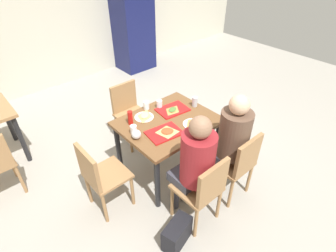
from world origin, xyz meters
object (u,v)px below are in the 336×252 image
at_px(foil_bundle, 136,134).
at_px(pizza_slice_c, 145,116).
at_px(chair_far_side, 129,109).
at_px(plastic_cup_a, 146,105).
at_px(drink_fridge, 133,23).
at_px(tray_red_far, 173,110).
at_px(chair_near_left, 203,188).
at_px(condiment_bottle, 130,118).
at_px(paper_plate_center, 144,117).
at_px(soda_can, 195,102).
at_px(chair_near_right, 238,162).
at_px(plastic_cup_b, 193,131).
at_px(plastic_cup_c, 134,130).
at_px(pizza_slice_b, 173,110).
at_px(person_in_brown_jacket, 230,138).
at_px(paper_plate_near_edge, 193,124).
at_px(person_in_red, 194,162).
at_px(plastic_cup_d, 159,104).
at_px(chair_left_end, 100,175).
at_px(main_table, 168,128).
at_px(tray_red_near, 164,133).
at_px(pizza_slice_a, 167,131).
at_px(pizza_slice_d, 194,122).
at_px(handbag, 177,234).

bearing_deg(foil_bundle, pizza_slice_c, 40.48).
xyz_separation_m(chair_far_side, plastic_cup_a, (-0.03, -0.45, 0.28)).
bearing_deg(drink_fridge, tray_red_far, -116.80).
xyz_separation_m(chair_near_left, condiment_bottle, (-0.08, 1.05, 0.31)).
bearing_deg(drink_fridge, paper_plate_center, -123.37).
relative_size(chair_near_left, soda_can, 7.02).
bearing_deg(plastic_cup_a, chair_near_right, -75.97).
relative_size(plastic_cup_b, plastic_cup_c, 1.00).
bearing_deg(foil_bundle, tray_red_far, 13.15).
height_order(tray_red_far, pizza_slice_b, pizza_slice_b).
xyz_separation_m(person_in_brown_jacket, pizza_slice_c, (-0.42, 0.91, 0.01)).
bearing_deg(foil_bundle, paper_plate_near_edge, -19.20).
height_order(soda_can, foil_bundle, soda_can).
relative_size(person_in_red, plastic_cup_d, 12.67).
relative_size(chair_left_end, pizza_slice_b, 4.12).
bearing_deg(main_table, chair_near_left, -108.21).
distance_m(chair_near_left, soda_can, 1.14).
xyz_separation_m(tray_red_near, plastic_cup_a, (0.16, 0.51, 0.04)).
height_order(pizza_slice_a, plastic_cup_a, plastic_cup_a).
relative_size(plastic_cup_b, drink_fridge, 0.05).
height_order(chair_left_end, plastic_cup_a, chair_left_end).
bearing_deg(plastic_cup_a, paper_plate_center, -136.13).
xyz_separation_m(paper_plate_near_edge, pizza_slice_d, (0.02, -0.00, 0.01)).
distance_m(chair_left_end, handbag, 0.95).
bearing_deg(chair_far_side, handbag, -110.63).
bearing_deg(foil_bundle, handbag, -101.44).
bearing_deg(paper_plate_near_edge, person_in_red, -134.42).
relative_size(chair_far_side, condiment_bottle, 5.36).
distance_m(plastic_cup_c, drink_fridge, 3.43).
bearing_deg(chair_near_right, chair_near_left, 180.00).
height_order(main_table, chair_near_left, chair_near_left).
xyz_separation_m(handbag, drink_fridge, (2.18, 3.68, 0.81)).
bearing_deg(main_table, person_in_red, -111.69).
distance_m(tray_red_near, soda_can, 0.67).
bearing_deg(chair_near_left, pizza_slice_d, 51.88).
xyz_separation_m(person_in_brown_jacket, soda_can, (0.19, 0.69, 0.05)).
distance_m(person_in_brown_jacket, tray_red_far, 0.80).
distance_m(plastic_cup_b, handbag, 1.02).
relative_size(plastic_cup_c, drink_fridge, 0.05).
bearing_deg(chair_left_end, chair_far_side, 41.48).
distance_m(chair_left_end, drink_fridge, 3.80).
bearing_deg(foil_bundle, plastic_cup_d, 28.10).
relative_size(main_table, tray_red_near, 2.97).
bearing_deg(drink_fridge, person_in_brown_jacket, -110.19).
distance_m(main_table, paper_plate_near_edge, 0.30).
xyz_separation_m(pizza_slice_d, plastic_cup_d, (-0.08, 0.52, 0.03)).
xyz_separation_m(paper_plate_center, paper_plate_near_edge, (0.32, -0.47, 0.00)).
bearing_deg(pizza_slice_d, plastic_cup_d, 98.44).
relative_size(person_in_red, person_in_brown_jacket, 1.00).
height_order(chair_near_right, paper_plate_near_edge, chair_near_right).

